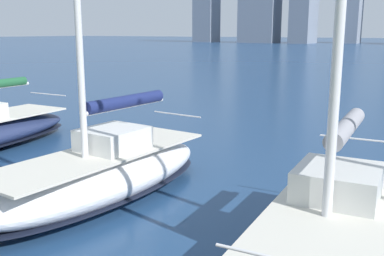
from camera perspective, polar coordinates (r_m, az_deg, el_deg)
sailboat_grey at (r=8.30m, az=17.20°, el=-12.66°), size 2.79×6.96×12.78m
sailboat_navy at (r=11.62m, az=-11.24°, el=-5.32°), size 2.75×7.22×13.08m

